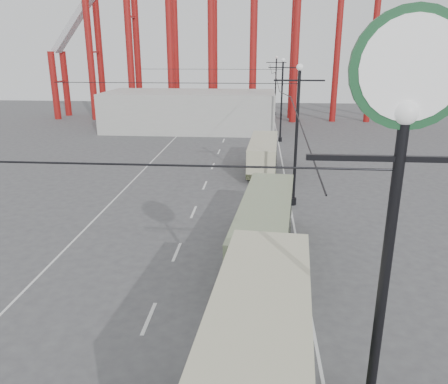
# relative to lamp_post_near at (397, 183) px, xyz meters

# --- Properties ---
(road_markings) EXTENTS (12.52, 120.00, 0.01)m
(road_markings) POSITION_rel_lamp_post_near_xyz_m (-6.46, 22.70, -7.86)
(road_markings) COLOR silver
(road_markings) RESTS_ON ground
(lamp_post_near) EXTENTS (3.20, 0.44, 10.80)m
(lamp_post_near) POSITION_rel_lamp_post_near_xyz_m (0.00, 0.00, 0.00)
(lamp_post_near) COLOR black
(lamp_post_near) RESTS_ON ground
(lamp_post_mid) EXTENTS (3.20, 0.44, 9.32)m
(lamp_post_mid) POSITION_rel_lamp_post_near_xyz_m (0.00, 21.00, -3.18)
(lamp_post_mid) COLOR black
(lamp_post_mid) RESTS_ON ground
(lamp_post_far) EXTENTS (3.20, 0.44, 9.32)m
(lamp_post_far) POSITION_rel_lamp_post_near_xyz_m (0.00, 43.00, -3.18)
(lamp_post_far) COLOR black
(lamp_post_far) RESTS_ON ground
(lamp_post_distant) EXTENTS (3.20, 0.44, 9.32)m
(lamp_post_distant) POSITION_rel_lamp_post_near_xyz_m (0.00, 65.00, -3.18)
(lamp_post_distant) COLOR black
(lamp_post_distant) RESTS_ON ground
(fairground_shed) EXTENTS (22.00, 10.00, 5.00)m
(fairground_shed) POSITION_rel_lamp_post_near_xyz_m (-11.60, 50.00, -5.36)
(fairground_shed) COLOR #ADAEA8
(fairground_shed) RESTS_ON ground
(single_decker_green) EXTENTS (3.42, 10.78, 3.00)m
(single_decker_green) POSITION_rel_lamp_post_near_xyz_m (-2.02, 12.76, -6.17)
(single_decker_green) COLOR gray
(single_decker_green) RESTS_ON ground
(single_decker_cream) EXTENTS (2.71, 9.13, 2.81)m
(single_decker_cream) POSITION_rel_lamp_post_near_xyz_m (-2.04, 29.49, -6.28)
(single_decker_cream) COLOR #BEBB99
(single_decker_cream) RESTS_ON ground
(pedestrian) EXTENTS (0.68, 0.45, 1.86)m
(pedestrian) POSITION_rel_lamp_post_near_xyz_m (-3.04, 11.20, -6.93)
(pedestrian) COLOR black
(pedestrian) RESTS_ON ground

